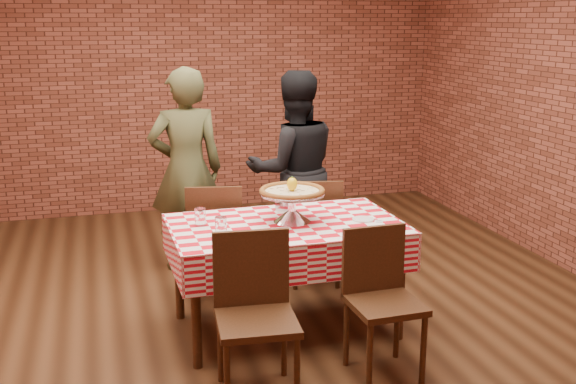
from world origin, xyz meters
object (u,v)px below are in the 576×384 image
object	(u,v)px
chair_near_right	(385,306)
chair_far_right	(314,229)
pizza	(292,192)
diner_olive	(186,170)
table	(286,277)
pizza_stand	(292,207)
chair_near_left	(257,320)
condiment_caddy	(282,200)
chair_far_left	(215,238)
diner_black	(294,170)
water_glass_right	(200,217)
water_glass_left	(221,226)

from	to	relation	value
chair_near_right	chair_far_right	distance (m)	1.55
pizza	diner_olive	distance (m)	1.47
table	chair_far_right	world-z (taller)	chair_far_right
pizza_stand	chair_near_right	distance (m)	0.96
pizza	chair_near_left	world-z (taller)	pizza
condiment_caddy	chair_far_left	size ratio (longest dim) A/B	0.16
diner_olive	diner_black	xyz separation A→B (m)	(0.88, -0.17, -0.02)
condiment_caddy	diner_olive	world-z (taller)	diner_olive
diner_olive	water_glass_right	bearing A→B (deg)	86.25
water_glass_left	chair_near_left	xyz separation A→B (m)	(0.07, -0.66, -0.36)
diner_olive	condiment_caddy	bearing A→B (deg)	116.59
chair_far_left	diner_black	bearing A→B (deg)	-138.27
water_glass_right	diner_olive	distance (m)	1.29
pizza	diner_olive	size ratio (longest dim) A/B	0.26
pizza_stand	chair_far_left	xyz separation A→B (m)	(-0.40, 0.74, -0.41)
diner_black	water_glass_left	bearing A→B (deg)	58.81
pizza	condiment_caddy	xyz separation A→B (m)	(0.01, 0.29, -0.13)
diner_black	chair_far_right	bearing A→B (deg)	97.64
table	chair_near_left	distance (m)	0.89
table	pizza_stand	size ratio (longest dim) A/B	3.38
water_glass_right	condiment_caddy	size ratio (longest dim) A/B	0.83
chair_near_left	chair_far_right	world-z (taller)	chair_near_left
pizza_stand	diner_black	bearing A→B (deg)	73.20
condiment_caddy	pizza_stand	bearing A→B (deg)	-75.93
water_glass_left	diner_black	size ratio (longest dim) A/B	0.07
table	condiment_caddy	distance (m)	0.56
water_glass_left	water_glass_right	xyz separation A→B (m)	(-0.09, 0.24, 0.00)
chair_near_right	chair_near_left	bearing A→B (deg)	179.73
diner_black	pizza	bearing A→B (deg)	74.82
water_glass_left	chair_far_right	distance (m)	1.35
pizza	chair_far_left	bearing A→B (deg)	118.48
table	pizza	bearing A→B (deg)	27.33
chair_near_right	diner_black	xyz separation A→B (m)	(0.02, 1.99, 0.40)
pizza_stand	water_glass_left	size ratio (longest dim) A/B	3.83
pizza_stand	condiment_caddy	world-z (taller)	pizza_stand
pizza	chair_far_left	world-z (taller)	pizza
water_glass_left	chair_near_left	world-z (taller)	chair_near_left
chair_near_left	chair_far_right	xyz separation A→B (m)	(0.85, 1.57, -0.02)
pizza	chair_far_right	world-z (taller)	pizza
table	chair_near_right	distance (m)	0.87
pizza	condiment_caddy	world-z (taller)	pizza
pizza	diner_black	bearing A→B (deg)	73.20
table	chair_near_left	world-z (taller)	chair_near_left
pizza	diner_black	world-z (taller)	diner_black
table	water_glass_left	size ratio (longest dim) A/B	12.94
pizza	water_glass_right	xyz separation A→B (m)	(-0.61, 0.07, -0.15)
chair_near_left	pizza_stand	bearing A→B (deg)	66.57
pizza_stand	water_glass_left	xyz separation A→B (m)	(-0.51, -0.16, -0.04)
chair_near_right	water_glass_left	bearing A→B (deg)	141.34
pizza_stand	chair_near_right	bearing A→B (deg)	-66.96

